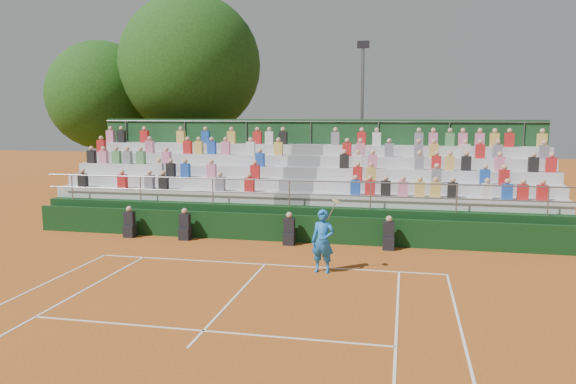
% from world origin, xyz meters
% --- Properties ---
extents(ground, '(90.00, 90.00, 0.00)m').
position_xyz_m(ground, '(0.00, 0.00, 0.00)').
color(ground, '#AD571C').
rests_on(ground, ground).
extents(courtside_wall, '(20.00, 0.15, 1.00)m').
position_xyz_m(courtside_wall, '(0.00, 3.20, 0.50)').
color(courtside_wall, black).
rests_on(courtside_wall, ground).
extents(line_officials, '(10.11, 0.40, 1.19)m').
position_xyz_m(line_officials, '(-1.46, 2.75, 0.48)').
color(line_officials, black).
rests_on(line_officials, ground).
extents(grandstand, '(20.00, 5.20, 4.40)m').
position_xyz_m(grandstand, '(0.02, 6.44, 1.08)').
color(grandstand, black).
rests_on(grandstand, ground).
extents(tennis_player, '(0.90, 0.54, 2.22)m').
position_xyz_m(tennis_player, '(1.88, -0.47, 0.95)').
color(tennis_player, blue).
rests_on(tennis_player, ground).
extents(tree_west, '(5.96, 5.96, 8.62)m').
position_xyz_m(tree_west, '(-12.43, 12.26, 5.62)').
color(tree_west, '#382014').
rests_on(tree_west, ground).
extents(tree_east, '(7.55, 7.55, 10.99)m').
position_xyz_m(tree_east, '(-7.28, 12.57, 7.20)').
color(tree_east, '#382014').
rests_on(tree_east, ground).
extents(floodlight_mast, '(0.60, 0.25, 8.27)m').
position_xyz_m(floodlight_mast, '(1.96, 12.65, 4.81)').
color(floodlight_mast, gray).
rests_on(floodlight_mast, ground).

